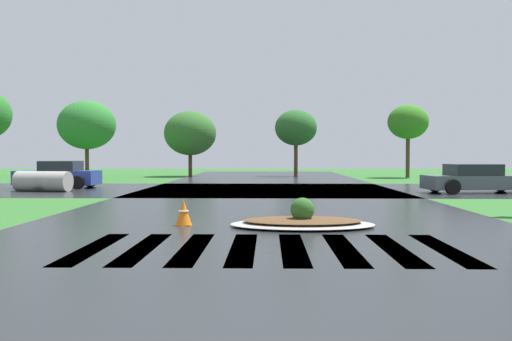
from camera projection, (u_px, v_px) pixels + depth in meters
asphalt_roadway at (268, 221)px, 14.36m from camera, size 11.94×80.00×0.01m
asphalt_cross_road at (268, 190)px, 26.88m from camera, size 90.00×10.74×0.01m
crosswalk_stripes at (268, 248)px, 10.16m from camera, size 6.75×3.57×0.01m
median_island at (302, 221)px, 13.20m from camera, size 3.37×2.06×0.68m
car_silver_hatch at (58, 175)px, 28.18m from camera, size 3.99×2.11×1.35m
car_white_sedan at (477, 179)px, 24.62m from camera, size 4.74×2.44×1.25m
drainage_pipe_stack at (43, 181)px, 25.59m from camera, size 2.67×1.38×0.91m
traffic_cone at (184, 213)px, 13.44m from camera, size 0.40×0.40×0.62m
background_treeline at (121, 123)px, 41.62m from camera, size 35.04×5.90×6.59m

